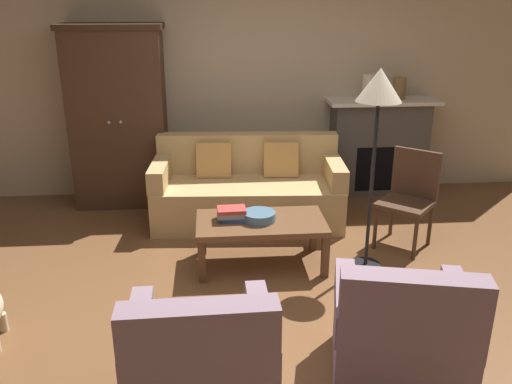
{
  "coord_description": "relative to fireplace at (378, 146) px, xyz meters",
  "views": [
    {
      "loc": [
        -0.4,
        -3.59,
        2.21
      ],
      "look_at": [
        -0.01,
        0.91,
        0.55
      ],
      "focal_mm": 37.29,
      "sensor_mm": 36.0,
      "label": 1
    }
  ],
  "objects": [
    {
      "name": "ground_plane",
      "position": [
        -1.55,
        -2.3,
        -0.57
      ],
      "size": [
        9.6,
        9.6,
        0.0
      ],
      "primitive_type": "plane",
      "color": "brown"
    },
    {
      "name": "back_wall",
      "position": [
        -1.55,
        0.25,
        0.83
      ],
      "size": [
        7.2,
        0.1,
        2.8
      ],
      "primitive_type": "cube",
      "color": "beige",
      "rests_on": "ground"
    },
    {
      "name": "fireplace",
      "position": [
        0.0,
        0.0,
        0.0
      ],
      "size": [
        1.26,
        0.48,
        1.12
      ],
      "color": "#4C4947",
      "rests_on": "ground"
    },
    {
      "name": "armoire",
      "position": [
        -2.95,
        -0.08,
        0.41
      ],
      "size": [
        1.06,
        0.57,
        1.96
      ],
      "color": "#472D1E",
      "rests_on": "ground"
    },
    {
      "name": "couch",
      "position": [
        -1.59,
        -0.72,
        -0.25
      ],
      "size": [
        1.97,
        0.97,
        0.86
      ],
      "color": "tan",
      "rests_on": "ground"
    },
    {
      "name": "coffee_table",
      "position": [
        -1.55,
        -1.74,
        -0.2
      ],
      "size": [
        1.1,
        0.6,
        0.42
      ],
      "color": "brown",
      "rests_on": "ground"
    },
    {
      "name": "fruit_bowl",
      "position": [
        -1.57,
        -1.74,
        -0.11
      ],
      "size": [
        0.28,
        0.28,
        0.08
      ],
      "primitive_type": "cylinder",
      "color": "slate",
      "rests_on": "coffee_table"
    },
    {
      "name": "book_stack",
      "position": [
        -1.8,
        -1.71,
        -0.09
      ],
      "size": [
        0.27,
        0.19,
        0.11
      ],
      "color": "#38569E",
      "rests_on": "coffee_table"
    },
    {
      "name": "mantel_vase_cream",
      "position": [
        -0.18,
        -0.02,
        0.7
      ],
      "size": [
        0.14,
        0.14,
        0.29
      ],
      "primitive_type": "cylinder",
      "color": "beige",
      "rests_on": "fireplace"
    },
    {
      "name": "mantel_vase_bronze",
      "position": [
        0.18,
        -0.02,
        0.67
      ],
      "size": [
        0.15,
        0.15,
        0.24
      ],
      "primitive_type": "cylinder",
      "color": "olive",
      "rests_on": "fireplace"
    },
    {
      "name": "armchair_near_left",
      "position": [
        -2.04,
        -3.51,
        -0.25
      ],
      "size": [
        0.79,
        0.78,
        0.88
      ],
      "color": "gray",
      "rests_on": "ground"
    },
    {
      "name": "armchair_near_right",
      "position": [
        -0.88,
        -3.34,
        -0.25
      ],
      "size": [
        0.92,
        0.92,
        0.88
      ],
      "color": "gray",
      "rests_on": "ground"
    },
    {
      "name": "side_chair_wooden",
      "position": [
        -0.14,
        -1.43,
        -0.06
      ],
      "size": [
        0.62,
        0.62,
        0.9
      ],
      "color": "#472D1E",
      "rests_on": "ground"
    },
    {
      "name": "floor_lamp",
      "position": [
        -0.64,
        -1.85,
        0.91
      ],
      "size": [
        0.36,
        0.36,
        1.7
      ],
      "color": "black",
      "rests_on": "ground"
    }
  ]
}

